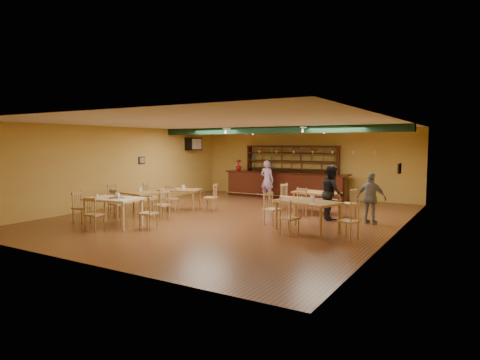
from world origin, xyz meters
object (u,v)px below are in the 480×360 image
Objects in this scene: dining_table_b at (316,203)px; patron_right_a at (332,192)px; patron_bar at (267,180)px; dining_table_a at (180,199)px; dining_table_c at (137,203)px; bar_counter at (285,185)px; dining_table_d at (307,216)px; near_table at (114,212)px.

dining_table_b is 1.23m from patron_right_a.
dining_table_a is at bearing 71.72° from patron_bar.
dining_table_b is at bearing 15.22° from patron_right_a.
dining_table_c reaches higher than dining_table_a.
dining_table_c is at bearing -110.16° from bar_counter.
dining_table_d is 6.51m from patron_bar.
dining_table_a is (-1.99, -4.75, -0.20)m from bar_counter.
patron_right_a is (5.41, 0.81, 0.49)m from dining_table_a.
dining_table_d is at bearing 129.93° from patron_bar.
dining_table_d is at bearing -60.20° from bar_counter.
near_table reaches higher than dining_table_b.
near_table is (-1.60, -8.22, -0.16)m from bar_counter.
dining_table_d is 5.50m from near_table.
patron_bar reaches higher than dining_table_a.
patron_bar reaches higher than dining_table_b.
dining_table_c is at bearing 107.73° from near_table.
patron_right_a is at bearing -33.42° from dining_table_b.
dining_table_c is 0.95× the size of dining_table_d.
patron_right_a is at bearing 31.71° from dining_table_c.
dining_table_b is 6.59m from near_table.
dining_table_b is 0.87× the size of patron_right_a.
patron_right_a reaches higher than bar_counter.
dining_table_a is at bearing 85.23° from dining_table_c.
bar_counter is at bearing 77.86° from dining_table_c.
near_table is 0.90× the size of patron_right_a.
near_table is (0.79, -1.72, 0.02)m from dining_table_c.
near_table is (0.39, -3.46, 0.05)m from dining_table_a.
bar_counter reaches higher than dining_table_b.
near_table is 7.49m from patron_bar.
dining_table_c is 5.85m from dining_table_d.
dining_table_c is at bearing 74.23° from patron_bar.
dining_table_c is at bearing -134.64° from dining_table_b.
patron_right_a reaches higher than dining_table_a.
bar_counter is at bearing 50.26° from dining_table_a.
dining_table_c is at bearing 83.91° from patron_right_a.
bar_counter is at bearing 141.33° from dining_table_b.
patron_right_a reaches higher than near_table.
dining_table_d reaches higher than dining_table_c.
dining_table_d is 1.00× the size of patron_bar.
near_table is at bearing -100.57° from dining_table_a.
patron_bar is at bearing 74.41° from near_table.
dining_table_b is at bearing 122.29° from dining_table_d.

